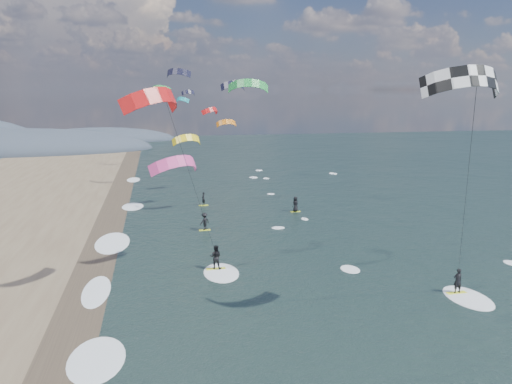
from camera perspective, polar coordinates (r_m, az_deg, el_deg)
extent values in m
cube|color=#382D23|center=(31.33, -20.02, -14.19)|extent=(3.00, 240.00, 0.00)
ellipsoid|color=#3D4756|center=(123.19, -26.82, 4.17)|extent=(64.00, 24.00, 10.00)
ellipsoid|color=#3D4756|center=(139.38, -17.49, 5.61)|extent=(40.00, 18.00, 7.00)
cube|color=#EBF72B|center=(36.33, 21.95, -10.65)|extent=(1.37, 0.41, 0.06)
imported|color=black|center=(36.02, 22.06, -9.36)|extent=(0.63, 0.43, 1.69)
ellipsoid|color=white|center=(35.89, 23.06, -11.06)|extent=(2.60, 4.20, 0.12)
cylinder|color=black|center=(30.75, 22.91, 0.09)|extent=(0.02, 0.02, 14.54)
cube|color=#EBF72B|center=(38.12, -4.61, -8.75)|extent=(1.44, 0.44, 0.07)
imported|color=black|center=(37.80, -4.63, -7.40)|extent=(1.06, 0.94, 1.83)
ellipsoid|color=white|center=(37.42, -4.00, -9.19)|extent=(2.60, 4.20, 0.12)
cylinder|color=black|center=(33.17, -7.20, 0.89)|extent=(0.02, 0.02, 13.62)
cube|color=#EBF72B|center=(48.39, -5.88, -4.34)|extent=(1.10, 0.35, 0.05)
imported|color=black|center=(48.16, -5.90, -3.35)|extent=(1.24, 1.15, 1.68)
cube|color=#EBF72B|center=(55.49, 4.52, -2.24)|extent=(1.10, 0.35, 0.05)
imported|color=black|center=(55.29, 4.54, -1.37)|extent=(0.98, 0.90, 1.67)
cube|color=#EBF72B|center=(58.63, -6.03, -1.52)|extent=(1.10, 0.35, 0.05)
imported|color=black|center=(58.46, -6.04, -0.76)|extent=(0.60, 0.66, 1.52)
ellipsoid|color=white|center=(27.63, -18.71, -17.75)|extent=(2.40, 5.40, 0.11)
ellipsoid|color=white|center=(35.71, -16.90, -10.73)|extent=(2.40, 5.40, 0.11)
ellipsoid|color=white|center=(46.05, -15.63, -5.58)|extent=(2.40, 5.40, 0.11)
ellipsoid|color=white|center=(59.55, -14.68, -1.66)|extent=(2.40, 5.40, 0.11)
ellipsoid|color=white|center=(77.18, -13.95, 1.36)|extent=(2.40, 5.40, 0.11)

